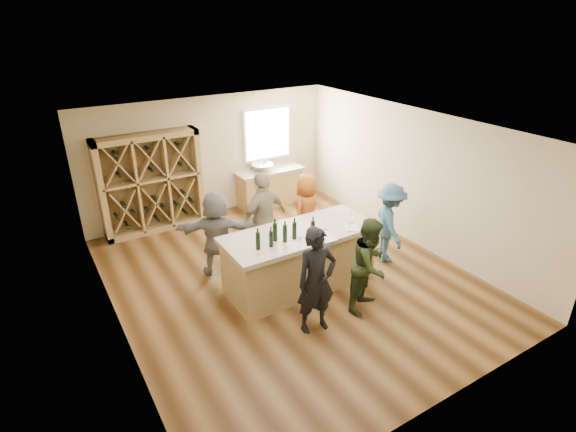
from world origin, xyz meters
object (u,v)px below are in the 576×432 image
tasting_counter_base (300,261)px  wine_rack (151,184)px  wine_bottle_b (271,239)px  wine_bottle_c (275,232)px  wine_bottle_a (258,241)px  person_near_left (316,281)px  sink (262,167)px  person_far_mid (264,218)px  wine_bottle_e (294,231)px  person_far_right (307,211)px  wine_bottle_d (285,234)px  wine_bottle_f (313,230)px  person_far_left (217,233)px  person_near_right (370,265)px  person_server (390,223)px

tasting_counter_base → wine_rack: bearing=113.1°
wine_bottle_b → wine_bottle_c: (0.16, 0.15, 0.02)m
wine_bottle_a → person_near_left: (0.46, -0.96, -0.36)m
sink → person_far_mid: 2.77m
wine_bottle_c → wine_bottle_e: wine_bottle_c is taller
wine_rack → person_far_right: bearing=-44.4°
tasting_counter_base → person_near_left: size_ratio=1.50×
wine_rack → person_far_right: 3.45m
wine_bottle_d → person_far_right: (1.34, 1.36, -0.44)m
wine_rack → tasting_counter_base: 3.95m
wine_bottle_d → wine_bottle_f: (0.47, -0.12, 0.00)m
wine_rack → person_far_left: bearing=-79.0°
person_near_right → person_far_left: (-1.68, 2.29, 0.02)m
wine_bottle_a → person_near_left: size_ratio=0.17×
wine_bottle_c → wine_bottle_f: (0.58, -0.24, -0.00)m
wine_bottle_d → person_server: bearing=1.4°
wine_bottle_b → person_far_mid: size_ratio=0.15×
wine_bottle_a → person_far_left: size_ratio=0.18×
wine_bottle_c → person_server: 2.54m
sink → wine_bottle_d: size_ratio=1.81×
wine_bottle_c → person_far_left: person_far_left is taller
person_far_mid → wine_bottle_f: size_ratio=6.18×
person_far_left → person_near_left: bearing=130.8°
wine_bottle_a → wine_bottle_f: wine_bottle_f is taller
wine_bottle_a → person_far_mid: size_ratio=0.16×
wine_bottle_b → wine_bottle_c: bearing=42.8°
tasting_counter_base → person_near_right: size_ratio=1.62×
wine_bottle_e → sink: bearing=69.2°
sink → person_near_right: 4.68m
wine_bottle_e → person_far_mid: 1.28m
person_far_right → person_near_left: bearing=35.7°
person_far_left → wine_bottle_f: person_far_left is taller
person_near_left → wine_bottle_f: bearing=66.5°
wine_bottle_e → person_near_left: person_near_left is taller
wine_bottle_b → person_far_right: size_ratio=0.17×
wine_bottle_d → wine_bottle_f: same height
wine_bottle_b → wine_bottle_c: 0.21m
wine_bottle_b → person_far_right: person_far_right is taller
wine_bottle_a → person_far_right: size_ratio=0.18×
sink → wine_bottle_a: bearing=-119.4°
wine_bottle_c → person_far_mid: 1.24m
sink → wine_bottle_e: wine_bottle_e is taller
wine_bottle_c → wine_bottle_d: bearing=-46.3°
wine_bottle_a → person_far_left: (-0.15, 1.34, -0.41)m
wine_bottle_e → person_far_right: (1.15, 1.35, -0.44)m
wine_rack → wine_bottle_d: bearing=-73.5°
person_far_left → wine_bottle_a: bearing=122.4°
person_server → wine_bottle_c: bearing=112.3°
person_near_left → person_server: (2.42, 1.01, -0.07)m
person_far_mid → wine_bottle_d: bearing=61.9°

